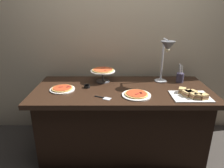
{
  "coord_description": "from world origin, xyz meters",
  "views": [
    {
      "loc": [
        -0.11,
        -2.05,
        1.57
      ],
      "look_at": [
        -0.11,
        0.0,
        0.81
      ],
      "focal_mm": 32.58,
      "sensor_mm": 36.0,
      "label": 1
    }
  ],
  "objects_px": {
    "utensil_holder": "(180,77)",
    "serving_spatula": "(103,98)",
    "pizza_plate_front": "(62,89)",
    "sandwich_platter": "(191,95)",
    "heat_lamp": "(166,51)",
    "sauce_cup_near": "(87,86)",
    "pizza_plate_center": "(136,95)",
    "pizza_plate_raised_stand": "(103,72)"
  },
  "relations": [
    {
      "from": "pizza_plate_front",
      "to": "pizza_plate_raised_stand",
      "type": "xyz_separation_m",
      "value": [
        0.42,
        0.27,
        0.11
      ]
    },
    {
      "from": "pizza_plate_center",
      "to": "pizza_plate_raised_stand",
      "type": "relative_size",
      "value": 1.0
    },
    {
      "from": "serving_spatula",
      "to": "utensil_holder",
      "type": "bearing_deg",
      "value": 27.44
    },
    {
      "from": "sandwich_platter",
      "to": "pizza_plate_raised_stand",
      "type": "bearing_deg",
      "value": 152.61
    },
    {
      "from": "pizza_plate_front",
      "to": "pizza_plate_raised_stand",
      "type": "relative_size",
      "value": 0.91
    },
    {
      "from": "pizza_plate_front",
      "to": "sandwich_platter",
      "type": "distance_m",
      "value": 1.32
    },
    {
      "from": "pizza_plate_raised_stand",
      "to": "utensil_holder",
      "type": "distance_m",
      "value": 0.9
    },
    {
      "from": "pizza_plate_front",
      "to": "pizza_plate_center",
      "type": "relative_size",
      "value": 0.91
    },
    {
      "from": "pizza_plate_raised_stand",
      "to": "utensil_holder",
      "type": "xyz_separation_m",
      "value": [
        0.9,
        -0.03,
        -0.06
      ]
    },
    {
      "from": "pizza_plate_front",
      "to": "serving_spatula",
      "type": "distance_m",
      "value": 0.49
    },
    {
      "from": "utensil_holder",
      "to": "pizza_plate_center",
      "type": "bearing_deg",
      "value": -144.19
    },
    {
      "from": "pizza_plate_front",
      "to": "sandwich_platter",
      "type": "xyz_separation_m",
      "value": [
        1.3,
        -0.19,
        0.01
      ]
    },
    {
      "from": "pizza_plate_center",
      "to": "utensil_holder",
      "type": "relative_size",
      "value": 1.27
    },
    {
      "from": "pizza_plate_raised_stand",
      "to": "sauce_cup_near",
      "type": "height_order",
      "value": "pizza_plate_raised_stand"
    },
    {
      "from": "pizza_plate_raised_stand",
      "to": "sauce_cup_near",
      "type": "xyz_separation_m",
      "value": [
        -0.17,
        -0.21,
        -0.11
      ]
    },
    {
      "from": "heat_lamp",
      "to": "pizza_plate_raised_stand",
      "type": "relative_size",
      "value": 1.78
    },
    {
      "from": "sandwich_platter",
      "to": "utensil_holder",
      "type": "bearing_deg",
      "value": 87.03
    },
    {
      "from": "heat_lamp",
      "to": "pizza_plate_front",
      "type": "distance_m",
      "value": 1.18
    },
    {
      "from": "pizza_plate_center",
      "to": "heat_lamp",
      "type": "bearing_deg",
      "value": 40.8
    },
    {
      "from": "heat_lamp",
      "to": "sandwich_platter",
      "type": "height_order",
      "value": "heat_lamp"
    },
    {
      "from": "pizza_plate_front",
      "to": "sauce_cup_near",
      "type": "xyz_separation_m",
      "value": [
        0.25,
        0.06,
        0.0
      ]
    },
    {
      "from": "pizza_plate_raised_stand",
      "to": "serving_spatula",
      "type": "relative_size",
      "value": 1.71
    },
    {
      "from": "pizza_plate_front",
      "to": "pizza_plate_raised_stand",
      "type": "height_order",
      "value": "pizza_plate_raised_stand"
    },
    {
      "from": "sandwich_platter",
      "to": "serving_spatula",
      "type": "bearing_deg",
      "value": -178.24
    },
    {
      "from": "pizza_plate_front",
      "to": "pizza_plate_center",
      "type": "bearing_deg",
      "value": -11.29
    },
    {
      "from": "pizza_plate_raised_stand",
      "to": "utensil_holder",
      "type": "height_order",
      "value": "utensil_holder"
    },
    {
      "from": "utensil_holder",
      "to": "sauce_cup_near",
      "type": "bearing_deg",
      "value": -170.43
    },
    {
      "from": "heat_lamp",
      "to": "pizza_plate_raised_stand",
      "type": "xyz_separation_m",
      "value": [
        -0.69,
        0.13,
        -0.27
      ]
    },
    {
      "from": "pizza_plate_center",
      "to": "pizza_plate_raised_stand",
      "type": "distance_m",
      "value": 0.56
    },
    {
      "from": "heat_lamp",
      "to": "serving_spatula",
      "type": "xyz_separation_m",
      "value": [
        -0.66,
        -0.35,
        -0.39
      ]
    },
    {
      "from": "serving_spatula",
      "to": "pizza_plate_raised_stand",
      "type": "bearing_deg",
      "value": 92.65
    },
    {
      "from": "utensil_holder",
      "to": "serving_spatula",
      "type": "relative_size",
      "value": 1.35
    },
    {
      "from": "utensil_holder",
      "to": "serving_spatula",
      "type": "xyz_separation_m",
      "value": [
        -0.88,
        -0.46,
        -0.06
      ]
    },
    {
      "from": "pizza_plate_front",
      "to": "pizza_plate_center",
      "type": "height_order",
      "value": "same"
    },
    {
      "from": "heat_lamp",
      "to": "sauce_cup_near",
      "type": "xyz_separation_m",
      "value": [
        -0.85,
        -0.07,
        -0.38
      ]
    },
    {
      "from": "sandwich_platter",
      "to": "utensil_holder",
      "type": "distance_m",
      "value": 0.43
    },
    {
      "from": "sauce_cup_near",
      "to": "serving_spatula",
      "type": "xyz_separation_m",
      "value": [
        0.19,
        -0.28,
        -0.01
      ]
    },
    {
      "from": "sandwich_platter",
      "to": "serving_spatula",
      "type": "distance_m",
      "value": 0.86
    },
    {
      "from": "heat_lamp",
      "to": "pizza_plate_center",
      "type": "bearing_deg",
      "value": -139.2
    },
    {
      "from": "pizza_plate_center",
      "to": "sandwich_platter",
      "type": "bearing_deg",
      "value": -3.44
    },
    {
      "from": "pizza_plate_center",
      "to": "sauce_cup_near",
      "type": "bearing_deg",
      "value": 157.12
    },
    {
      "from": "pizza_plate_raised_stand",
      "to": "utensil_holder",
      "type": "bearing_deg",
      "value": -1.61
    }
  ]
}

